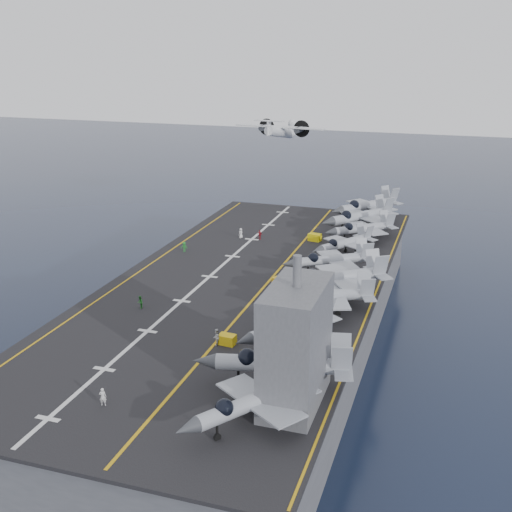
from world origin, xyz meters
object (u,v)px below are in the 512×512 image
(island_superstructure, at_px, (296,331))
(fighter_jet_0, at_px, (253,400))
(transport_plane, at_px, (280,132))
(tow_cart_a, at_px, (227,340))

(island_superstructure, distance_m, fighter_jet_0, 7.47)
(fighter_jet_0, relative_size, transport_plane, 0.78)
(fighter_jet_0, relative_size, tow_cart_a, 8.32)
(tow_cart_a, xyz_separation_m, transport_plane, (-15.28, 74.87, 13.67))
(island_superstructure, height_order, tow_cart_a, island_superstructure)
(tow_cart_a, bearing_deg, transport_plane, 101.54)
(island_superstructure, height_order, fighter_jet_0, island_superstructure)
(fighter_jet_0, xyz_separation_m, tow_cart_a, (-8.00, 14.60, -1.90))
(fighter_jet_0, height_order, tow_cart_a, fighter_jet_0)
(island_superstructure, relative_size, tow_cart_a, 7.25)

